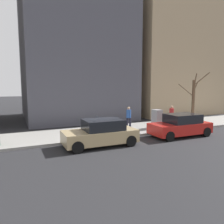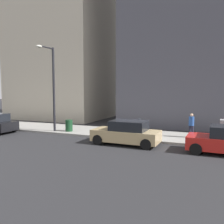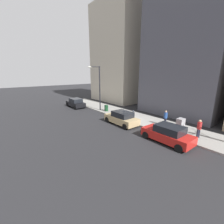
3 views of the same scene
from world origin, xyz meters
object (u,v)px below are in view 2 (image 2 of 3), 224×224
object	(u,v)px
parked_car_tan	(127,133)
utility_box	(224,131)
streetlamp	(52,82)
parking_meter	(139,126)
pedestrian_midblock	(191,124)
trash_bin	(69,126)
office_tower_right	(67,40)

from	to	relation	value
parked_car_tan	utility_box	size ratio (longest dim) A/B	2.95
utility_box	streetlamp	world-z (taller)	streetlamp
parked_car_tan	parking_meter	world-z (taller)	parked_car_tan
parked_car_tan	pedestrian_midblock	size ratio (longest dim) A/B	2.54
parking_meter	trash_bin	world-z (taller)	parking_meter
utility_box	trash_bin	xyz separation A→B (m)	(-0.40, 11.18, -0.25)
parked_car_tan	trash_bin	bearing A→B (deg)	71.07
trash_bin	office_tower_right	bearing A→B (deg)	33.57
utility_box	pedestrian_midblock	bearing A→B (deg)	68.87
parking_meter	utility_box	bearing A→B (deg)	-80.87
streetlamp	parking_meter	bearing A→B (deg)	-88.63
utility_box	trash_bin	distance (m)	11.19
parking_meter	parked_car_tan	bearing A→B (deg)	166.62
parking_meter	trash_bin	xyz separation A→B (m)	(0.45, 5.90, -0.38)
utility_box	pedestrian_midblock	xyz separation A→B (m)	(0.80, 2.07, 0.24)
parking_meter	trash_bin	size ratio (longest dim) A/B	1.50
utility_box	streetlamp	xyz separation A→B (m)	(-1.02, 12.30, 3.17)
utility_box	office_tower_right	bearing A→B (deg)	61.77
streetlamp	trash_bin	distance (m)	3.64
office_tower_right	pedestrian_midblock	bearing A→B (deg)	-119.11
parked_car_tan	utility_box	distance (m)	6.12
pedestrian_midblock	office_tower_right	size ratio (longest dim) A/B	0.09
trash_bin	office_tower_right	distance (m)	14.84
trash_bin	office_tower_right	xyz separation A→B (m)	(9.95, 6.61, 8.81)
parked_car_tan	pedestrian_midblock	distance (m)	4.79
parked_car_tan	parking_meter	xyz separation A→B (m)	(1.51, -0.36, 0.24)
utility_box	trash_bin	bearing A→B (deg)	92.05
office_tower_right	trash_bin	bearing A→B (deg)	-146.43
parked_car_tan	office_tower_right	bearing A→B (deg)	46.12
parking_meter	trash_bin	bearing A→B (deg)	85.64
parking_meter	utility_box	distance (m)	5.36
trash_bin	utility_box	bearing A→B (deg)	-87.95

